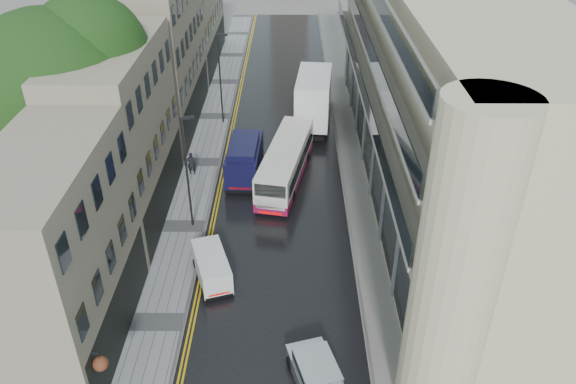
# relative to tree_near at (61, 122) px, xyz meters

# --- Properties ---
(road) EXTENTS (9.00, 85.00, 0.02)m
(road) POSITION_rel_tree_near_xyz_m (12.50, 7.50, -6.94)
(road) COLOR black
(road) RESTS_ON ground
(left_sidewalk) EXTENTS (2.70, 85.00, 0.12)m
(left_sidewalk) POSITION_rel_tree_near_xyz_m (6.65, 7.50, -6.89)
(left_sidewalk) COLOR gray
(left_sidewalk) RESTS_ON ground
(right_sidewalk) EXTENTS (1.80, 85.00, 0.12)m
(right_sidewalk) POSITION_rel_tree_near_xyz_m (17.90, 7.50, -6.89)
(right_sidewalk) COLOR slate
(right_sidewalk) RESTS_ON ground
(old_shop_row) EXTENTS (4.50, 56.00, 12.00)m
(old_shop_row) POSITION_rel_tree_near_xyz_m (3.05, 10.00, -0.95)
(old_shop_row) COLOR gray
(old_shop_row) RESTS_ON ground
(modern_block) EXTENTS (8.00, 40.00, 14.00)m
(modern_block) POSITION_rel_tree_near_xyz_m (22.80, 6.00, 0.05)
(modern_block) COLOR #C3B691
(modern_block) RESTS_ON ground
(tree_near) EXTENTS (10.56, 10.56, 13.89)m
(tree_near) POSITION_rel_tree_near_xyz_m (0.00, 0.00, 0.00)
(tree_near) COLOR black
(tree_near) RESTS_ON ground
(tree_far) EXTENTS (9.24, 9.24, 12.46)m
(tree_far) POSITION_rel_tree_near_xyz_m (0.30, 13.00, -0.72)
(tree_far) COLOR black
(tree_far) RESTS_ON ground
(cream_bus) EXTENTS (4.14, 10.16, 2.70)m
(cream_bus) POSITION_rel_tree_near_xyz_m (11.42, 2.59, -5.57)
(cream_bus) COLOR silver
(cream_bus) RESTS_ON road
(white_lorry) EXTENTS (3.50, 9.09, 4.66)m
(white_lorry) POSITION_rel_tree_near_xyz_m (13.85, 12.58, -4.60)
(white_lorry) COLOR white
(white_lorry) RESTS_ON road
(white_van) EXTENTS (2.66, 4.00, 1.67)m
(white_van) POSITION_rel_tree_near_xyz_m (8.71, -7.15, -6.09)
(white_van) COLOR white
(white_van) RESTS_ON road
(navy_van) EXTENTS (2.46, 5.70, 2.87)m
(navy_van) POSITION_rel_tree_near_xyz_m (8.89, 3.77, -5.49)
(navy_van) COLOR black
(navy_van) RESTS_ON road
(pedestrian) EXTENTS (0.64, 0.42, 1.74)m
(pedestrian) POSITION_rel_tree_near_xyz_m (6.16, 5.70, -5.95)
(pedestrian) COLOR black
(pedestrian) RESTS_ON left_sidewalk
(lamp_post_near) EXTENTS (0.84, 0.46, 7.36)m
(lamp_post_near) POSITION_rel_tree_near_xyz_m (7.12, -0.64, -3.14)
(lamp_post_near) COLOR black
(lamp_post_near) RESTS_ON left_sidewalk
(lamp_post_far) EXTENTS (0.86, 0.23, 7.61)m
(lamp_post_far) POSITION_rel_tree_near_xyz_m (7.47, 14.58, -3.02)
(lamp_post_far) COLOR #232326
(lamp_post_far) RESTS_ON left_sidewalk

